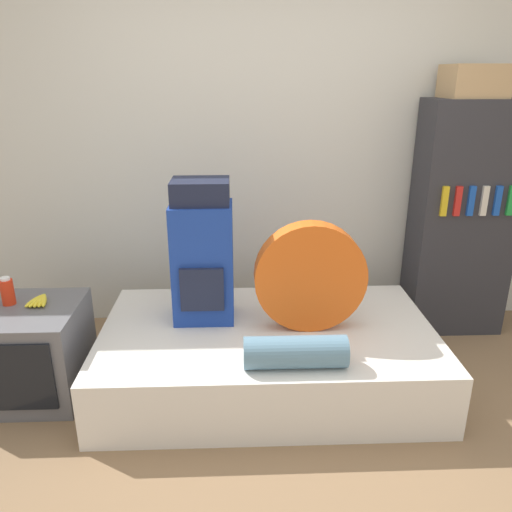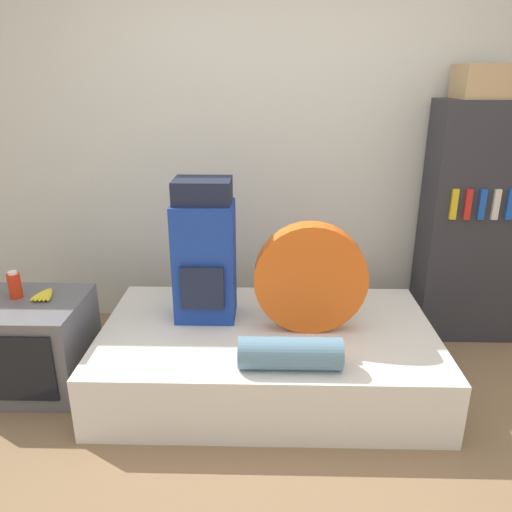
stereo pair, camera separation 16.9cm
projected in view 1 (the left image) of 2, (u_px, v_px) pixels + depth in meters
The scene contains 11 objects.
ground_plane at pixel (279, 474), 2.37m from camera, with size 16.00×16.00×0.00m, color #846647.
wall_back at pixel (262, 148), 3.51m from camera, with size 8.00×0.05×2.60m.
bed at pixel (267, 354), 3.02m from camera, with size 1.96×1.16×0.37m.
backpack at pixel (203, 254), 2.94m from camera, with size 0.36×0.31×0.85m.
tent_bag at pixel (310, 277), 2.85m from camera, with size 0.64×0.13×0.64m.
sleeping_roll at pixel (295, 352), 2.53m from camera, with size 0.53×0.17×0.17m.
television at pixel (27, 352), 2.89m from camera, with size 0.63×0.59×0.55m.
canister at pixel (7, 291), 2.83m from camera, with size 0.07×0.07×0.16m.
banana_bunch at pixel (39, 300), 2.86m from camera, with size 0.13×0.18×0.03m.
bookshelf at pixel (462, 220), 3.50m from camera, with size 0.66×0.37×1.64m.
cardboard_box at pixel (474, 81), 3.19m from camera, with size 0.36×0.32×0.21m.
Camera 1 is at (-0.18, -1.86, 1.79)m, focal length 35.00 mm.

